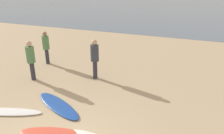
{
  "coord_description": "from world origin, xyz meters",
  "views": [
    {
      "loc": [
        2.95,
        -2.98,
        4.01
      ],
      "look_at": [
        -0.14,
        4.9,
        0.6
      ],
      "focal_mm": 35.62,
      "sensor_mm": 36.0,
      "label": 1
    }
  ],
  "objects": [
    {
      "name": "surfboard_1",
      "position": [
        -1.08,
        2.34,
        0.04
      ],
      "size": [
        2.3,
        1.53,
        0.08
      ],
      "primitive_type": "ellipsoid",
      "rotation": [
        0.0,
        0.0,
        -0.46
      ],
      "color": "#1E479E",
      "rests_on": "ground"
    },
    {
      "name": "ground_plane",
      "position": [
        0.0,
        10.0,
        -0.1
      ],
      "size": [
        120.0,
        120.0,
        0.2
      ],
      "primitive_type": "cube",
      "color": "tan",
      "rests_on": "ground"
    },
    {
      "name": "surfboard_0",
      "position": [
        -2.44,
        1.39,
        0.03
      ],
      "size": [
        2.42,
        1.19,
        0.07
      ],
      "primitive_type": "ellipsoid",
      "rotation": [
        0.0,
        0.0,
        0.32
      ],
      "color": "white",
      "rests_on": "ground"
    },
    {
      "name": "person_2",
      "position": [
        -3.86,
        5.56,
        0.96
      ],
      "size": [
        0.33,
        0.33,
        1.62
      ],
      "rotation": [
        0.0,
        0.0,
        0.18
      ],
      "color": "#2D2D38",
      "rests_on": "ground"
    },
    {
      "name": "person_1",
      "position": [
        -3.25,
        3.75,
        0.99
      ],
      "size": [
        0.34,
        0.34,
        1.68
      ],
      "rotation": [
        0.0,
        0.0,
        2.81
      ],
      "color": "#2D2D38",
      "rests_on": "ground"
    },
    {
      "name": "person_0",
      "position": [
        -0.89,
        4.85,
        1.0
      ],
      "size": [
        0.34,
        0.34,
        1.69
      ],
      "rotation": [
        0.0,
        0.0,
        3.96
      ],
      "color": "#2D2D38",
      "rests_on": "ground"
    },
    {
      "name": "surfboard_2",
      "position": [
        -0.33,
        1.03,
        0.05
      ],
      "size": [
        2.01,
        1.02,
        0.09
      ],
      "primitive_type": "ellipsoid",
      "rotation": [
        0.0,
        0.0,
        0.24
      ],
      "color": "#D84C38",
      "rests_on": "ground"
    }
  ]
}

